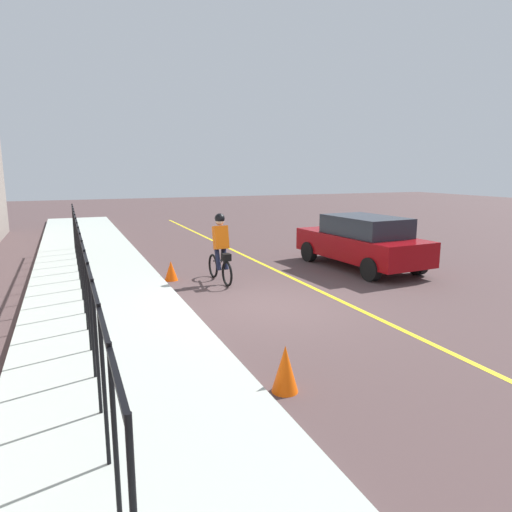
# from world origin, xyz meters

# --- Properties ---
(ground_plane) EXTENTS (80.00, 80.00, 0.00)m
(ground_plane) POSITION_xyz_m (0.00, 0.00, 0.00)
(ground_plane) COLOR #4B3939
(lane_line_centre) EXTENTS (36.00, 0.12, 0.01)m
(lane_line_centre) POSITION_xyz_m (0.00, -1.60, 0.00)
(lane_line_centre) COLOR yellow
(lane_line_centre) RESTS_ON ground
(sidewalk) EXTENTS (40.00, 3.20, 0.15)m
(sidewalk) POSITION_xyz_m (0.00, 3.40, 0.07)
(sidewalk) COLOR #A8B1A8
(sidewalk) RESTS_ON ground
(iron_fence) EXTENTS (15.26, 0.04, 1.60)m
(iron_fence) POSITION_xyz_m (1.00, 3.80, 1.23)
(iron_fence) COLOR black
(iron_fence) RESTS_ON sidewalk
(cyclist_lead) EXTENTS (1.71, 0.37, 1.83)m
(cyclist_lead) POSITION_xyz_m (2.40, 0.36, 0.91)
(cyclist_lead) COLOR black
(cyclist_lead) RESTS_ON ground
(patrol_sedan) EXTENTS (4.51, 2.17, 1.58)m
(patrol_sedan) POSITION_xyz_m (2.51, -4.12, 0.82)
(patrol_sedan) COLOR maroon
(patrol_sedan) RESTS_ON ground
(traffic_cone_near) EXTENTS (0.36, 0.36, 0.65)m
(traffic_cone_near) POSITION_xyz_m (-3.66, 1.47, 0.32)
(traffic_cone_near) COLOR #F45308
(traffic_cone_near) RESTS_ON ground
(traffic_cone_far) EXTENTS (0.36, 0.36, 0.53)m
(traffic_cone_far) POSITION_xyz_m (3.14, 1.52, 0.26)
(traffic_cone_far) COLOR #F64C06
(traffic_cone_far) RESTS_ON ground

